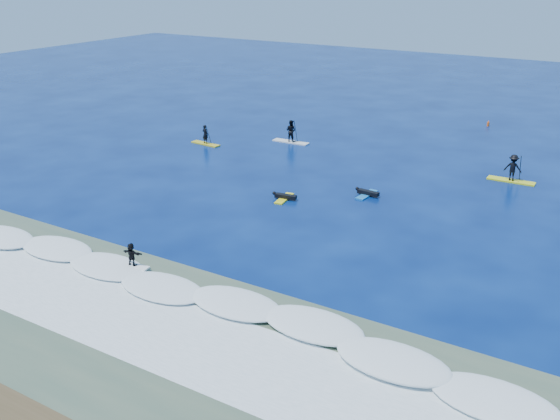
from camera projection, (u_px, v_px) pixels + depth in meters
The scene contains 11 objects.
ground at pixel (258, 218), 39.15m from camera, with size 160.00×160.00×0.00m, color #031448.
shallow_water at pixel (89, 320), 28.02m from camera, with size 90.00×13.00×0.01m, color #3E5542.
breaking_wave at pixel (150, 283), 31.20m from camera, with size 40.00×6.00×0.30m, color white.
whitewater at pixel (105, 310), 28.82m from camera, with size 34.00×5.00×0.02m, color silver.
sup_paddler_left at pixel (205, 137), 54.70m from camera, with size 2.93×0.98×2.02m.
sup_paddler_center at pixel (291, 133), 55.18m from camera, with size 3.38×0.93×2.36m.
sup_paddler_right at pixel (513, 169), 45.32m from camera, with size 3.38×0.90×2.36m.
prone_paddler_near at pixel (284, 197), 42.18m from camera, with size 1.74×2.24×0.46m.
prone_paddler_far at pixel (367, 193), 42.86m from camera, with size 1.78×2.28×0.47m.
wave_surfer at pixel (132, 256), 32.33m from camera, with size 1.90×0.74×1.34m.
marker_buoy at pixel (488, 124), 60.88m from camera, with size 0.25×0.25×0.60m.
Camera 1 is at (19.88, -30.25, 14.98)m, focal length 40.00 mm.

